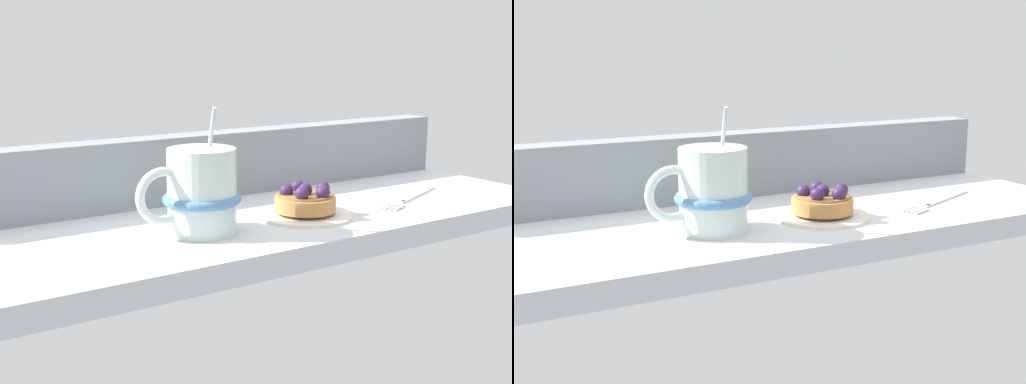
{
  "view_description": "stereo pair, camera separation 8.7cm",
  "coord_description": "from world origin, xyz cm",
  "views": [
    {
      "loc": [
        -51.18,
        -75.37,
        22.84
      ],
      "look_at": [
        -3.89,
        -4.17,
        4.17
      ],
      "focal_mm": 48.93,
      "sensor_mm": 36.0,
      "label": 1
    },
    {
      "loc": [
        -43.67,
        -79.83,
        22.84
      ],
      "look_at": [
        -3.89,
        -4.17,
        4.17
      ],
      "focal_mm": 48.93,
      "sensor_mm": 36.0,
      "label": 2
    }
  ],
  "objects": [
    {
      "name": "ground_plane",
      "position": [
        0.0,
        0.0,
        -1.52
      ],
      "size": [
        87.36,
        31.05,
        3.03
      ],
      "primitive_type": "cube",
      "color": "silver"
    },
    {
      "name": "coffee_mug",
      "position": [
        -11.75,
        -3.83,
        5.05
      ],
      "size": [
        13.39,
        9.56,
        15.19
      ],
      "color": "silver",
      "rests_on": "ground_plane"
    },
    {
      "name": "dessert_fork",
      "position": [
        23.07,
        -4.83,
        0.3
      ],
      "size": [
        17.02,
        8.25,
        0.6
      ],
      "color": "silver",
      "rests_on": "ground_plane"
    },
    {
      "name": "dessert_plate",
      "position": [
        3.66,
        -4.5,
        0.39
      ],
      "size": [
        12.55,
        12.55,
        0.83
      ],
      "color": "silver",
      "rests_on": "ground_plane"
    },
    {
      "name": "raspberry_tart",
      "position": [
        3.68,
        -4.53,
        2.25
      ],
      "size": [
        8.13,
        8.13,
        3.74
      ],
      "color": "#B77F42",
      "rests_on": "dessert_plate"
    },
    {
      "name": "window_rail_back",
      "position": [
        0.0,
        13.17,
        4.76
      ],
      "size": [
        85.62,
        4.72,
        9.51
      ],
      "primitive_type": "cube",
      "color": "gray",
      "rests_on": "ground_plane"
    }
  ]
}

